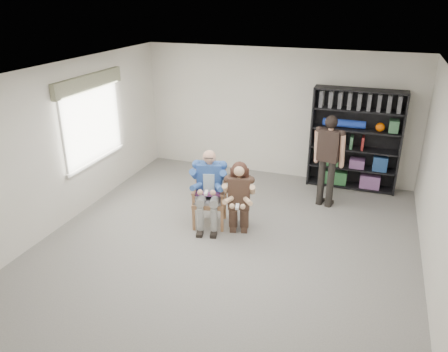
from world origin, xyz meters
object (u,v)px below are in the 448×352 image
at_px(kneeling_woman, 239,199).
at_px(standing_man, 328,162).
at_px(armchair, 209,197).
at_px(seated_man, 209,189).
at_px(bookshelf, 355,140).

relative_size(kneeling_woman, standing_man, 0.71).
relative_size(armchair, standing_man, 0.60).
bearing_deg(kneeling_woman, seated_man, 154.57).
distance_m(armchair, standing_man, 2.36).
relative_size(seated_man, kneeling_woman, 1.09).
bearing_deg(kneeling_woman, bookshelf, 44.20).
bearing_deg(bookshelf, seated_man, -131.56).
distance_m(kneeling_woman, standing_man, 2.02).
bearing_deg(armchair, bookshelf, 34.69).
distance_m(armchair, seated_man, 0.16).
xyz_separation_m(kneeling_woman, standing_man, (1.25, 1.57, 0.26)).
height_order(armchair, seated_man, seated_man).
distance_m(seated_man, standing_man, 2.34).
bearing_deg(standing_man, bookshelf, 82.28).
xyz_separation_m(seated_man, bookshelf, (2.23, 2.51, 0.35)).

